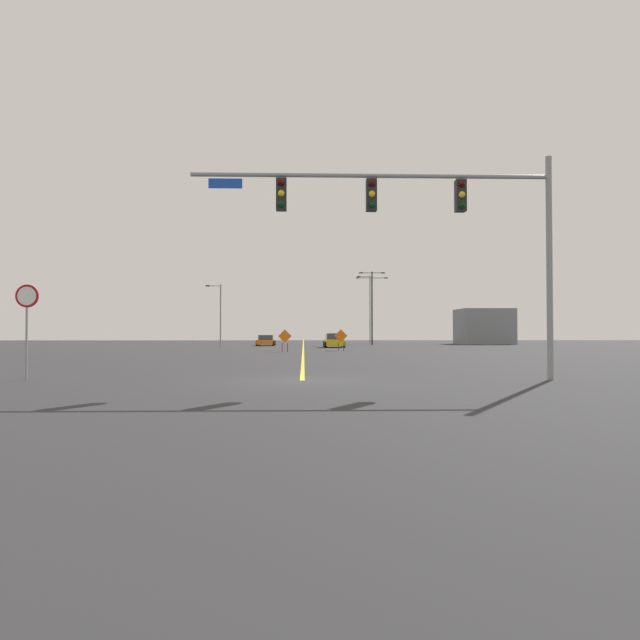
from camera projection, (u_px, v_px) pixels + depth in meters
ground at (302, 381)px, 18.42m from camera, size 204.03×204.03×0.00m
road_centre_stripe at (303, 345)px, 75.05m from camera, size 0.16×113.35×0.01m
traffic_signal_assembly at (424, 212)px, 18.64m from camera, size 11.91×0.44×7.41m
stop_sign at (27, 313)px, 18.61m from camera, size 0.76×0.07×3.14m
street_lamp_mid_left at (372, 304)px, 79.11m from camera, size 4.44×0.24×9.40m
street_lamp_far_left at (369, 307)px, 78.84m from camera, size 1.84×0.24×9.57m
street_lamp_near_left at (372, 302)px, 72.12m from camera, size 3.30×0.24×9.36m
street_lamp_near_right at (219, 312)px, 63.88m from camera, size 1.76×0.24×7.02m
construction_sign_median_far at (285, 338)px, 46.11m from camera, size 1.10×0.18×1.84m
construction_sign_right_shoulder at (341, 337)px, 48.93m from camera, size 1.13×0.12×1.87m
car_orange_far at (266, 341)px, 69.20m from camera, size 2.18×4.57×1.29m
car_yellow_mid at (334, 341)px, 60.72m from camera, size 2.21×4.22×1.51m
roadside_building_east at (484, 327)px, 79.27m from camera, size 7.09×6.32×4.90m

